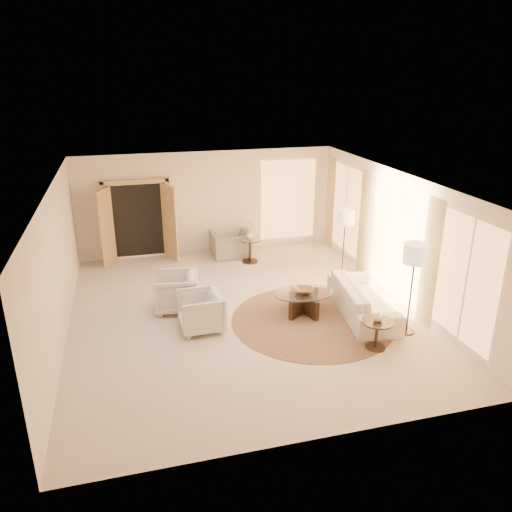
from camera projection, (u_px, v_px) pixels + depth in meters
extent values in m
cube|color=beige|center=(243.00, 313.00, 10.52)|extent=(7.00, 8.00, 0.02)
cube|color=white|center=(241.00, 182.00, 9.54)|extent=(7.00, 8.00, 0.02)
cube|color=beige|center=(208.00, 203.00, 13.65)|extent=(7.00, 0.04, 2.80)
cube|color=beige|center=(314.00, 352.00, 6.41)|extent=(7.00, 0.04, 2.80)
cube|color=beige|center=(57.00, 267.00, 9.18)|extent=(0.04, 8.00, 2.80)
cube|color=beige|center=(398.00, 236.00, 10.88)|extent=(0.04, 8.00, 2.80)
cube|color=tan|center=(138.00, 220.00, 13.20)|extent=(1.80, 0.12, 2.16)
cube|color=tan|center=(107.00, 227.00, 12.78)|extent=(0.35, 0.66, 2.00)
cube|color=tan|center=(170.00, 223.00, 13.17)|extent=(0.35, 0.66, 2.00)
cylinder|color=#442A1D|center=(312.00, 320.00, 10.20)|extent=(4.33, 4.33, 0.01)
imported|color=silver|center=(363.00, 299.00, 10.37)|extent=(1.22, 2.43, 0.68)
imported|color=silver|center=(176.00, 290.00, 10.53)|extent=(0.94, 0.99, 0.90)
imported|color=silver|center=(201.00, 310.00, 9.72)|extent=(0.79, 0.84, 0.85)
imported|color=gray|center=(231.00, 240.00, 13.55)|extent=(1.09, 0.73, 0.93)
cube|color=black|center=(304.00, 304.00, 10.45)|extent=(0.33, 0.95, 0.43)
cube|color=black|center=(304.00, 304.00, 10.45)|extent=(0.83, 0.62, 0.43)
cylinder|color=white|center=(304.00, 293.00, 10.36)|extent=(1.64, 1.64, 0.02)
cylinder|color=black|center=(375.00, 347.00, 9.19)|extent=(0.37, 0.37, 0.03)
cylinder|color=black|center=(376.00, 335.00, 9.10)|extent=(0.06, 0.06, 0.52)
cylinder|color=black|center=(378.00, 322.00, 9.00)|extent=(0.59, 0.59, 0.03)
cylinder|color=#30231C|center=(250.00, 261.00, 13.32)|extent=(0.43, 0.43, 0.03)
cylinder|color=#30231C|center=(250.00, 251.00, 13.22)|extent=(0.06, 0.06, 0.61)
cylinder|color=white|center=(250.00, 239.00, 13.11)|extent=(0.56, 0.56, 0.03)
cylinder|color=#30231C|center=(342.00, 276.00, 12.36)|extent=(0.29, 0.29, 0.03)
cylinder|color=#30231C|center=(343.00, 249.00, 12.11)|extent=(0.03, 0.03, 1.46)
cylinder|color=beige|center=(346.00, 217.00, 11.83)|extent=(0.42, 0.42, 0.35)
cylinder|color=#30231C|center=(406.00, 331.00, 9.74)|extent=(0.31, 0.31, 0.03)
cylinder|color=#30231C|center=(410.00, 296.00, 9.48)|extent=(0.03, 0.03, 1.55)
cylinder|color=beige|center=(415.00, 254.00, 9.18)|extent=(0.44, 0.44, 0.38)
imported|color=brown|center=(304.00, 290.00, 10.34)|extent=(0.47, 0.47, 0.09)
imported|color=silver|center=(378.00, 317.00, 8.96)|extent=(0.21, 0.21, 0.18)
imported|color=silver|center=(250.00, 235.00, 13.06)|extent=(0.27, 0.27, 0.22)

